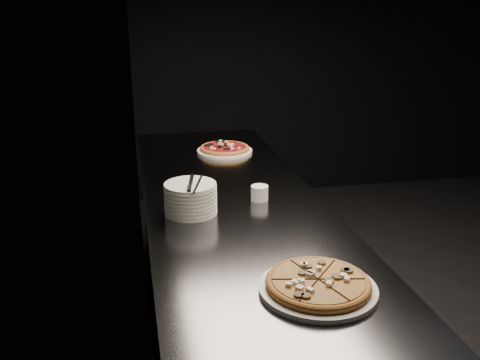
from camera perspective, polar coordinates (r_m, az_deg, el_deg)
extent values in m
cube|color=black|center=(2.09, -10.93, 9.56)|extent=(0.02, 5.00, 2.80)
cube|color=black|center=(5.23, 17.75, 14.44)|extent=(5.00, 0.02, 2.80)
cube|color=#5B5D62|center=(2.46, -0.68, -12.38)|extent=(0.70, 2.40, 0.90)
cube|color=#5B5D62|center=(2.26, -0.73, -2.34)|extent=(0.74, 2.44, 0.02)
cylinder|color=white|center=(1.59, 8.29, -11.41)|extent=(0.34, 0.34, 0.02)
cylinder|color=#BF7C39|center=(1.59, 8.31, -10.96)|extent=(0.35, 0.35, 0.01)
torus|color=#BF7C39|center=(1.58, 8.33, -10.76)|extent=(0.36, 0.36, 0.02)
cylinder|color=#F2B350|center=(1.58, 8.34, -10.59)|extent=(0.31, 0.31, 0.01)
cylinder|color=white|center=(2.94, -1.65, 3.10)|extent=(0.30, 0.30, 0.01)
cylinder|color=#BF7C39|center=(2.94, -1.65, 3.34)|extent=(0.31, 0.31, 0.01)
torus|color=#BF7C39|center=(2.94, -1.65, 3.45)|extent=(0.32, 0.32, 0.02)
cylinder|color=maroon|center=(2.94, -1.65, 3.54)|extent=(0.28, 0.28, 0.01)
cylinder|color=white|center=(2.12, -5.25, -3.29)|extent=(0.20, 0.20, 0.02)
cylinder|color=white|center=(2.12, -5.26, -2.91)|extent=(0.20, 0.20, 0.02)
cylinder|color=white|center=(2.11, -5.28, -2.52)|extent=(0.20, 0.20, 0.02)
cylinder|color=white|center=(2.11, -5.29, -2.14)|extent=(0.20, 0.20, 0.02)
cylinder|color=white|center=(2.10, -5.30, -1.75)|extent=(0.20, 0.20, 0.02)
cylinder|color=white|center=(2.10, -5.31, -1.36)|extent=(0.20, 0.20, 0.02)
cylinder|color=white|center=(2.09, -5.33, -0.96)|extent=(0.20, 0.20, 0.02)
cylinder|color=white|center=(2.09, -5.34, -0.57)|extent=(0.20, 0.20, 0.02)
cube|color=silver|center=(2.12, -5.20, 0.04)|extent=(0.04, 0.13, 0.00)
cube|color=black|center=(2.03, -5.39, -0.79)|extent=(0.03, 0.08, 0.01)
cube|color=silver|center=(2.08, -4.48, -0.36)|extent=(0.11, 0.18, 0.00)
cylinder|color=white|center=(2.24, 2.10, -1.40)|extent=(0.07, 0.07, 0.06)
cylinder|color=black|center=(2.23, 2.11, -0.81)|extent=(0.06, 0.06, 0.01)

